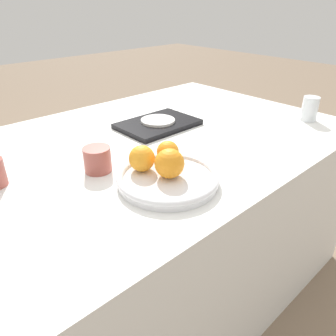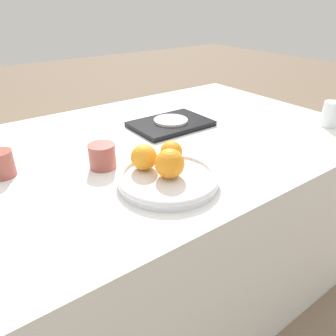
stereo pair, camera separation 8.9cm
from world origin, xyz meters
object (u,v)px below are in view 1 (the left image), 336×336
Objects in this scene: serving_tray at (158,124)px; cup_1 at (97,159)px; fruit_platter at (168,179)px; orange_0 at (169,163)px; water_glass at (310,109)px; orange_1 at (168,152)px; orange_2 at (142,158)px; side_plate at (158,121)px.

serving_tray is 3.75× the size of cup_1.
orange_0 is at bearing -18.88° from fruit_platter.
serving_tray is at bearing 144.08° from water_glass.
fruit_platter is 0.22m from cup_1.
orange_2 is (-0.09, 0.01, 0.00)m from orange_1.
orange_1 is 0.89× the size of orange_2.
orange_1 is 0.36m from side_plate.
orange_2 is (-0.03, 0.08, -0.00)m from orange_0.
orange_0 is at bearing 179.23° from water_glass.
side_plate is at bearing 0.00° from serving_tray.
orange_1 is at bearing -126.34° from serving_tray.
orange_2 is at bearing 173.59° from water_glass.
serving_tray is 0.01m from side_plate.
cup_1 is (-0.89, 0.21, -0.01)m from water_glass.
fruit_platter is 0.09m from orange_2.
orange_2 is at bearing -137.29° from side_plate.
orange_0 reaches higher than serving_tray.
water_glass is (0.73, -0.08, -0.01)m from orange_1.
orange_1 is 0.73m from water_glass.
orange_2 is at bearing 110.90° from orange_0.
orange_1 is 0.37m from serving_tray.
orange_2 is 0.75× the size of water_glass.
orange_1 is at bearing -38.59° from cup_1.
orange_1 is at bearing 173.69° from water_glass.
fruit_platter is 3.81× the size of orange_2.
water_glass is at bearing -6.41° from orange_2.
water_glass is at bearing -35.92° from serving_tray.
orange_2 is (-0.03, 0.08, 0.04)m from fruit_platter.
orange_0 is at bearing -127.02° from side_plate.
cup_1 is at bearing 141.41° from orange_1.
orange_2 is 0.55× the size of side_plate.
water_glass is 0.64m from side_plate.
serving_tray is at bearing 23.14° from cup_1.
orange_0 reaches higher than orange_2.
water_glass reaches higher than side_plate.
orange_0 reaches higher than water_glass.
cup_1 is at bearing 117.71° from orange_0.
water_glass is at bearing -0.87° from fruit_platter.
fruit_platter is at bearing -63.05° from cup_1.
orange_0 reaches higher than side_plate.
orange_0 is at bearing -62.29° from cup_1.
orange_1 is 0.67× the size of water_glass.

